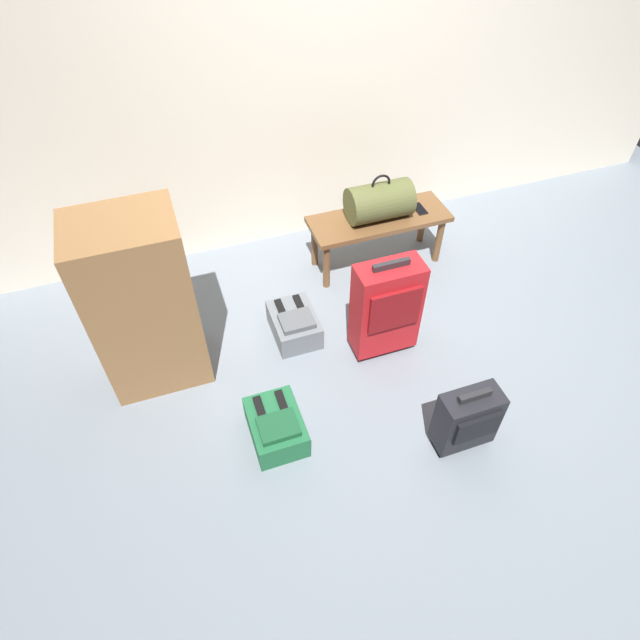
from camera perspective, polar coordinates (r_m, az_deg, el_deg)
The scene contains 10 objects.
ground_plane at distance 3.42m, azimuth 10.28°, elevation -4.61°, with size 6.60×6.60×0.00m, color slate.
back_wall at distance 3.83m, azimuth 1.40°, elevation 27.80°, with size 6.00×0.10×2.80m, color silver.
bench at distance 3.88m, azimuth 6.30°, elevation 10.15°, with size 1.00×0.36×0.41m.
duffel_bag_olive at distance 3.76m, azimuth 6.37°, elevation 12.51°, with size 0.44×0.26×0.34m.
cell_phone at distance 3.95m, azimuth 10.60°, elevation 11.63°, with size 0.07×0.14×0.01m.
suitcase_upright_red at distance 3.21m, azimuth 7.12°, elevation 1.36°, with size 0.40×0.22×0.72m.
suitcase_small_charcoal at distance 2.95m, azimuth 15.51°, elevation -10.17°, with size 0.32×0.19×0.46m.
backpack_green at distance 3.00m, azimuth -4.72°, elevation -11.30°, with size 0.28×0.38×0.21m.
backpack_grey at distance 3.47m, azimuth -2.77°, elevation -0.44°, with size 0.28×0.38×0.21m.
side_cabinet at distance 3.10m, azimuth -18.41°, elevation 1.59°, with size 0.56×0.44×1.10m.
Camera 1 is at (-1.27, -1.80, 2.62)m, focal length 29.88 mm.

